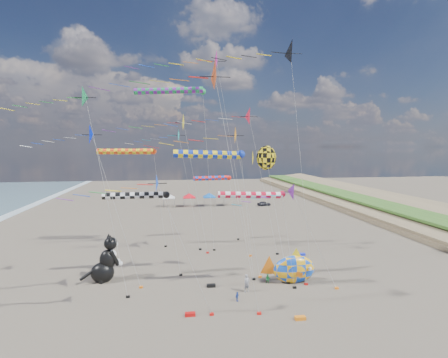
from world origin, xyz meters
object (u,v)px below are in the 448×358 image
at_px(cat_inflatable, 105,258).
at_px(person_adult, 247,283).
at_px(child_blue, 237,297).
at_px(child_green, 268,279).
at_px(parked_car, 264,204).
at_px(fish_inflatable, 294,269).

bearing_deg(cat_inflatable, person_adult, -41.23).
xyz_separation_m(person_adult, child_blue, (-1.37, -1.97, -0.45)).
xyz_separation_m(child_green, parked_car, (12.81, 48.41, 0.04)).
relative_size(fish_inflatable, person_adult, 3.43).
bearing_deg(fish_inflatable, child_green, -179.62).
relative_size(person_adult, parked_car, 0.55).
xyz_separation_m(cat_inflatable, child_blue, (13.37, -7.21, -2.10)).
height_order(fish_inflatable, person_adult, fish_inflatable).
bearing_deg(child_green, child_blue, -113.73).
relative_size(child_green, child_blue, 1.14).
relative_size(cat_inflatable, child_green, 4.86).
bearing_deg(child_blue, cat_inflatable, 103.55).
bearing_deg(child_green, person_adult, -123.22).
xyz_separation_m(cat_inflatable, person_adult, (14.75, -5.24, -1.66)).
height_order(cat_inflatable, parked_car, cat_inflatable).
distance_m(person_adult, child_blue, 2.44).
height_order(person_adult, child_blue, person_adult).
relative_size(person_adult, child_green, 1.73).
bearing_deg(child_blue, parked_car, 23.94).
xyz_separation_m(fish_inflatable, child_green, (-2.88, -0.02, -0.92)).
bearing_deg(person_adult, child_green, 8.83).
distance_m(cat_inflatable, person_adult, 15.74).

